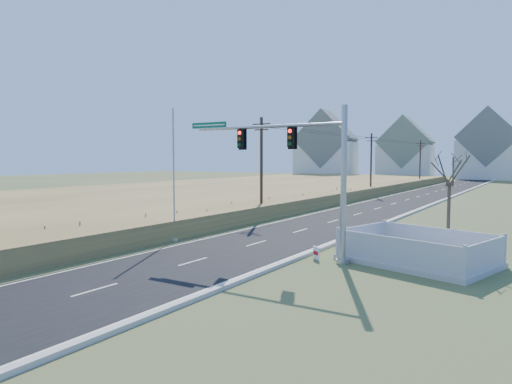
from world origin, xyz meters
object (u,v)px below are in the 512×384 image
open_sign (316,253)px  flagpole (174,189)px  traffic_signal_mast (309,168)px  bare_tree (450,167)px  fence_enclosure (417,257)px

open_sign → flagpole: size_ratio=0.08×
open_sign → flagpole: flagpole is taller
traffic_signal_mast → bare_tree: bearing=37.6°
fence_enclosure → bare_tree: (0.96, 2.77, 4.55)m
flagpole → traffic_signal_mast: bearing=-0.9°
bare_tree → traffic_signal_mast: bearing=-141.3°
fence_enclosure → flagpole: bearing=-157.0°
flagpole → bare_tree: size_ratio=1.41×
fence_enclosure → open_sign: size_ratio=11.69×
traffic_signal_mast → flagpole: flagpole is taller
open_sign → bare_tree: bearing=74.8°
traffic_signal_mast → bare_tree: 7.78m
open_sign → fence_enclosure: bearing=57.9°
bare_tree → flagpole: bearing=-163.3°
bare_tree → fence_enclosure: bearing=-109.1°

